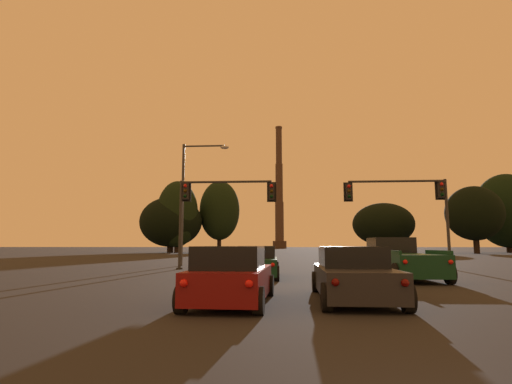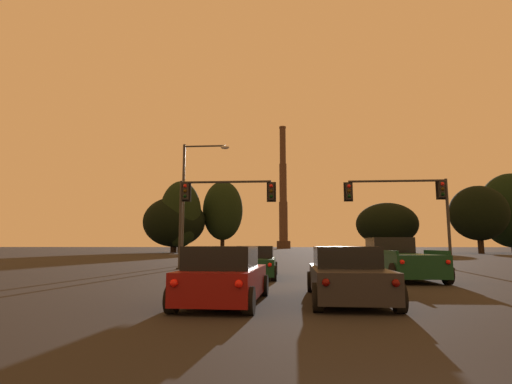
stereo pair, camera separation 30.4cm
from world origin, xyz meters
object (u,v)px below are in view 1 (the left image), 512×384
street_lamp (190,190)px  smokestack (279,200)px  pickup_truck_right_lane_front (401,260)px  hatchback_left_lane_second (232,277)px  traffic_light_overhead_left (214,200)px  sedan_left_lane_front (257,263)px  traffic_light_overhead_right (411,199)px  sedan_center_lane_second (353,275)px

street_lamp → smokestack: bearing=88.0°
street_lamp → pickup_truck_right_lane_front: bearing=-40.4°
pickup_truck_right_lane_front → street_lamp: street_lamp is taller
hatchback_left_lane_second → traffic_light_overhead_left: 14.93m
sedan_left_lane_front → traffic_light_overhead_right: (9.23, 6.97, 3.65)m
traffic_light_overhead_right → smokestack: size_ratio=0.12×
sedan_center_lane_second → smokestack: (-3.53, 159.70, 20.20)m
street_lamp → smokestack: size_ratio=0.17×
pickup_truck_right_lane_front → traffic_light_overhead_left: size_ratio=0.90×
sedan_left_lane_front → street_lamp: 12.16m
traffic_light_overhead_right → smokestack: (-9.70, 145.23, 16.54)m
pickup_truck_right_lane_front → smokestack: size_ratio=0.10×
hatchback_left_lane_second → street_lamp: (-5.44, 18.11, 4.77)m
smokestack → sedan_center_lane_second: bearing=-88.7°
traffic_light_overhead_right → traffic_light_overhead_left: (-12.34, -1.18, -0.10)m
sedan_center_lane_second → sedan_left_lane_front: (-3.06, 7.49, 0.00)m
traffic_light_overhead_left → pickup_truck_right_lane_front: bearing=-33.2°
sedan_center_lane_second → street_lamp: (-8.61, 17.21, 4.77)m
sedan_left_lane_front → street_lamp: (-5.54, 9.72, 4.77)m
traffic_light_overhead_left → street_lamp: size_ratio=0.69×
pickup_truck_right_lane_front → sedan_left_lane_front: bearing=174.5°
sedan_center_lane_second → traffic_light_overhead_left: (-6.17, 13.29, 3.55)m
hatchback_left_lane_second → traffic_light_overhead_left: size_ratio=0.68×
hatchback_left_lane_second → sedan_left_lane_front: bearing=91.4°
sedan_center_lane_second → smokestack: bearing=92.3°
sedan_center_lane_second → smokestack: 161.01m
traffic_light_overhead_right → traffic_light_overhead_left: bearing=-174.6°
traffic_light_overhead_left → sedan_left_lane_front: bearing=-61.8°
smokestack → pickup_truck_right_lane_front: bearing=-87.4°
hatchback_left_lane_second → smokestack: smokestack is taller
street_lamp → smokestack: (5.08, 142.49, 15.43)m
sedan_left_lane_front → traffic_light_overhead_left: (-3.11, 5.80, 3.55)m
traffic_light_overhead_right → traffic_light_overhead_left: traffic_light_overhead_right is taller
hatchback_left_lane_second → street_lamp: street_lamp is taller
traffic_light_overhead_right → smokestack: 146.49m
traffic_light_overhead_right → sedan_left_lane_front: bearing=-142.9°
hatchback_left_lane_second → pickup_truck_right_lane_front: size_ratio=0.75×
sedan_center_lane_second → traffic_light_overhead_left: traffic_light_overhead_left is taller
sedan_center_lane_second → street_lamp: 19.82m
street_lamp → traffic_light_overhead_right: bearing=-10.5°
traffic_light_overhead_right → traffic_light_overhead_left: 12.40m
smokestack → street_lamp: bearing=-92.0°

